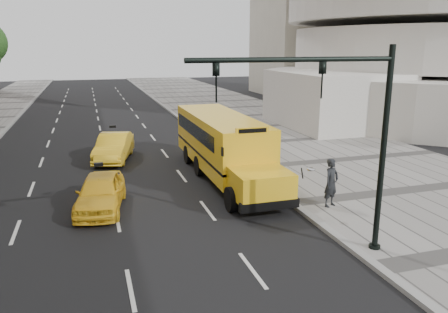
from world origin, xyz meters
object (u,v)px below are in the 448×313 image
object	(u,v)px
pedestrian	(331,183)
traffic_signal	(344,127)
taxi_near	(101,192)
school_bus	(222,141)
taxi_far	(114,147)

from	to	relation	value
pedestrian	traffic_signal	world-z (taller)	traffic_signal
taxi_near	traffic_signal	xyz separation A→B (m)	(6.71, -6.46, 3.37)
taxi_near	pedestrian	distance (m)	9.15
pedestrian	traffic_signal	xyz separation A→B (m)	(-2.01, -3.72, 2.97)
taxi_near	school_bus	bearing A→B (deg)	37.51
school_bus	taxi_near	world-z (taller)	school_bus
taxi_near	taxi_far	distance (m)	7.93
school_bus	taxi_far	size ratio (longest dim) A/B	2.51
taxi_near	traffic_signal	size ratio (longest dim) A/B	0.66
taxi_far	school_bus	bearing A→B (deg)	-28.90
traffic_signal	taxi_near	bearing A→B (deg)	136.11
pedestrian	traffic_signal	bearing A→B (deg)	-141.95
school_bus	taxi_far	world-z (taller)	school_bus
taxi_near	traffic_signal	world-z (taller)	traffic_signal
taxi_far	pedestrian	size ratio (longest dim) A/B	2.36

